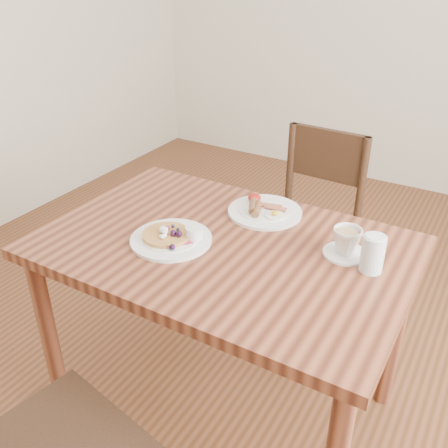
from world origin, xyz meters
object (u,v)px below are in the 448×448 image
object	(u,v)px
chair_far	(311,217)
breakfast_plate	(264,210)
water_glass	(373,254)
dining_table	(224,267)
pancake_plate	(172,237)
teacup_saucer	(346,243)

from	to	relation	value
chair_far	breakfast_plate	xyz separation A→B (m)	(0.00, -0.52, 0.27)
water_glass	chair_far	bearing A→B (deg)	123.00
dining_table	water_glass	size ratio (longest dim) A/B	10.33
chair_far	pancake_plate	bearing A→B (deg)	81.38
pancake_plate	breakfast_plate	bearing A→B (deg)	62.90
pancake_plate	water_glass	xyz separation A→B (m)	(0.61, 0.17, 0.04)
pancake_plate	teacup_saucer	size ratio (longest dim) A/B	1.93
chair_far	breakfast_plate	size ratio (longest dim) A/B	3.26
dining_table	breakfast_plate	size ratio (longest dim) A/B	4.44
breakfast_plate	teacup_saucer	xyz separation A→B (m)	(0.35, -0.12, 0.03)
breakfast_plate	pancake_plate	bearing A→B (deg)	-117.10
water_glass	dining_table	bearing A→B (deg)	-169.28
pancake_plate	teacup_saucer	world-z (taller)	teacup_saucer
water_glass	breakfast_plate	bearing A→B (deg)	159.30
dining_table	chair_far	distance (m)	0.79
breakfast_plate	teacup_saucer	bearing A→B (deg)	-19.21
pancake_plate	water_glass	bearing A→B (deg)	15.12
breakfast_plate	chair_far	bearing A→B (deg)	90.28
chair_far	teacup_saucer	size ratio (longest dim) A/B	6.29
pancake_plate	breakfast_plate	world-z (taller)	pancake_plate
chair_far	pancake_plate	size ratio (longest dim) A/B	3.26
dining_table	teacup_saucer	xyz separation A→B (m)	(0.37, 0.13, 0.14)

